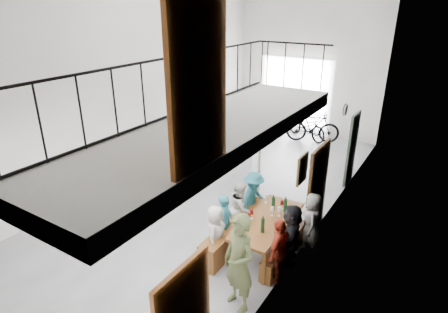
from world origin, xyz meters
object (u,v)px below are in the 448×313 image
Objects in this scene: bench_inner at (236,232)px; serving_counter at (259,115)px; bicycle_near at (307,125)px; host_standing at (239,263)px; tasting_table at (267,223)px; side_bench at (177,151)px; oak_barrel at (242,118)px.

bench_inner is 8.00m from serving_counter.
host_standing is at bearing -139.64° from bicycle_near.
serving_counter is at bearing 116.87° from tasting_table.
side_bench is (-3.99, 3.02, -0.06)m from bench_inner.
bicycle_near is at bearing 124.94° from host_standing.
host_standing reaches higher than oak_barrel.
bicycle_near is (-2.05, 8.51, -0.36)m from host_standing.
serving_counter is 0.98× the size of bicycle_near.
oak_barrel reaches higher than bench_inner.
bicycle_near is at bearing -5.07° from serving_counter.
oak_barrel is at bearing 85.93° from side_bench.
bench_inner is at bearing -37.15° from side_bench.
host_standing is (4.18, -8.81, 0.37)m from serving_counter.
host_standing is at bearing -42.53° from side_bench.
oak_barrel is (-3.72, 6.77, 0.17)m from bench_inner.
host_standing reaches higher than tasting_table.
serving_counter is 1.08× the size of host_standing.
oak_barrel is at bearing 121.72° from tasting_table.
oak_barrel is 0.45× the size of bicycle_near.
bicycle_near reaches higher than serving_counter.
serving_counter reaches higher than bench_inner.
side_bench is 3.76m from oak_barrel.
bicycle_near reaches higher than bench_inner.
host_standing is at bearing -82.87° from tasting_table.
host_standing is at bearing -58.87° from bench_inner.
side_bench is 1.68× the size of oak_barrel.
host_standing is (0.23, -1.50, 0.16)m from tasting_table.
tasting_table is 0.86× the size of bench_inner.
host_standing is 0.91× the size of bicycle_near.
side_bench is (-4.70, 3.02, -0.50)m from tasting_table.
host_standing is 8.76m from bicycle_near.
bench_inner reaches higher than side_bench.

